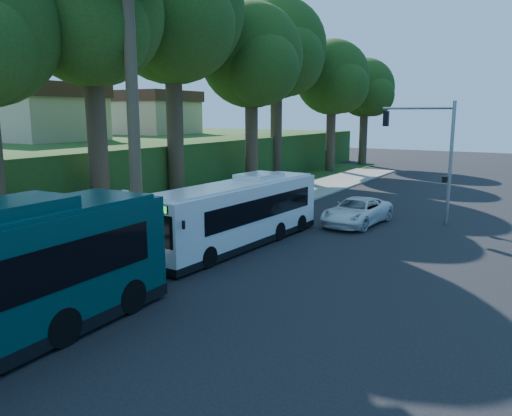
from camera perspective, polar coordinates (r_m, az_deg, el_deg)
The scene contains 16 objects.
ground at distance 22.96m, azimuth 4.44°, elevation -5.21°, with size 140.00×140.00×0.00m, color black.
sidewalk at distance 26.86m, azimuth -9.67°, elevation -2.84°, with size 4.50×70.00×0.12m, color gray.
red_curb at distance 22.49m, azimuth -11.78°, elevation -5.58°, with size 0.25×30.00×0.13m, color maroon.
grass_verge at distance 34.23m, azimuth -11.55°, elevation -0.02°, with size 8.00×70.00×0.06m, color #234719.
bus_shelter at distance 24.41m, azimuth -14.05°, elevation -0.18°, with size 3.20×1.51×2.55m.
stop_sign_pole at distance 21.59m, azimuth -14.56°, elevation -0.87°, with size 0.35×0.06×3.17m.
traffic_signal_pole at distance 30.47m, azimuth 19.55°, elevation 6.61°, with size 4.10×0.30×7.00m.
hillside_backdrop at distance 50.31m, azimuth -15.21°, elevation 5.98°, with size 24.00×60.00×8.80m.
tree_0 at distance 30.09m, azimuth -18.30°, elevation 19.61°, with size 8.40×8.00×15.70m.
tree_1 at distance 36.71m, azimuth -9.48°, elevation 20.70°, with size 10.50×10.00×18.26m.
tree_2 at distance 42.03m, azimuth -0.42°, elevation 16.46°, with size 8.82×8.40×15.12m.
tree_3 at distance 50.08m, azimuth 2.49°, elevation 17.26°, with size 10.08×9.60×17.28m.
tree_4 at distance 56.05m, azimuth 8.78°, elevation 14.14°, with size 8.40×8.00×14.14m.
tree_5 at distance 63.16m, azimuth 12.41°, elevation 12.93°, with size 7.35×7.00×12.86m.
white_bus at distance 23.99m, azimuth -1.94°, elevation -0.49°, with size 3.06×11.30×3.33m.
pickup at distance 29.27m, azimuth 11.44°, elevation -0.38°, with size 2.51×5.45×1.51m, color white.
Camera 1 is at (9.71, -19.83, 6.30)m, focal length 35.00 mm.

